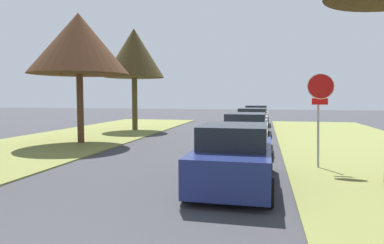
# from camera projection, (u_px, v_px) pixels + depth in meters

# --- Properties ---
(stop_sign_far) EXTENTS (0.81, 0.53, 2.94)m
(stop_sign_far) POSITION_uv_depth(u_px,v_px,m) (320.00, 100.00, 10.61)
(stop_sign_far) COLOR #9EA0A5
(stop_sign_far) RESTS_ON grass_verge_right
(street_tree_left_mid_b) EXTENTS (4.73, 4.73, 6.18)m
(street_tree_left_mid_b) POSITION_uv_depth(u_px,v_px,m) (79.00, 44.00, 16.21)
(street_tree_left_mid_b) COLOR brown
(street_tree_left_mid_b) RESTS_ON grass_verge_left
(street_tree_left_far) EXTENTS (4.00, 4.00, 6.74)m
(street_tree_left_far) POSITION_uv_depth(u_px,v_px,m) (134.00, 54.00, 22.69)
(street_tree_left_far) COLOR #4C4224
(street_tree_left_far) RESTS_ON grass_verge_left
(parked_sedan_navy) EXTENTS (1.98, 4.42, 1.57)m
(parked_sedan_navy) POSITION_uv_depth(u_px,v_px,m) (234.00, 157.00, 8.73)
(parked_sedan_navy) COLOR navy
(parked_sedan_navy) RESTS_ON ground
(parked_sedan_white) EXTENTS (1.98, 4.42, 1.57)m
(parked_sedan_white) POSITION_uv_depth(u_px,v_px,m) (246.00, 133.00, 14.63)
(parked_sedan_white) COLOR white
(parked_sedan_white) RESTS_ON ground
(parked_sedan_silver) EXTENTS (1.98, 4.42, 1.57)m
(parked_sedan_silver) POSITION_uv_depth(u_px,v_px,m) (252.00, 122.00, 20.92)
(parked_sedan_silver) COLOR #BCBCC1
(parked_sedan_silver) RESTS_ON ground
(parked_sedan_tan) EXTENTS (1.98, 4.42, 1.57)m
(parked_sedan_tan) POSITION_uv_depth(u_px,v_px,m) (256.00, 116.00, 27.37)
(parked_sedan_tan) COLOR tan
(parked_sedan_tan) RESTS_ON ground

